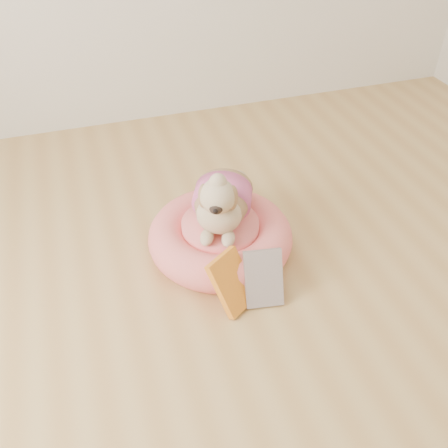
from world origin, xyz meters
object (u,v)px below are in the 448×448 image
object	(u,v)px
pet_bed	(220,237)
book_white	(264,278)
book_yellow	(232,282)
dog	(221,190)

from	to	relation	value
pet_bed	book_white	distance (m)	0.32
pet_bed	book_yellow	bearing A→B (deg)	-99.14
book_white	dog	bearing A→B (deg)	110.71
pet_bed	book_white	world-z (taller)	book_white
pet_bed	book_white	size ratio (longest dim) A/B	2.74
pet_bed	book_white	bearing A→B (deg)	-76.87
dog	book_yellow	xyz separation A→B (m)	(-0.05, -0.30, -0.20)
book_white	book_yellow	bearing A→B (deg)	-178.02
book_yellow	book_white	size ratio (longest dim) A/B	1.03
book_yellow	book_white	xyz separation A→B (m)	(0.12, -0.02, -0.00)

